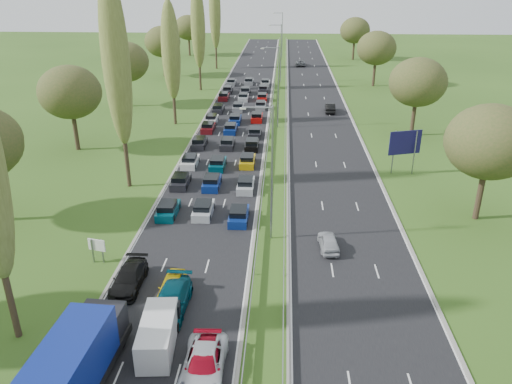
# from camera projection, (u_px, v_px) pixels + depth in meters

# --- Properties ---
(ground) EXTENTS (260.00, 260.00, 0.00)m
(ground) POSITION_uv_depth(u_px,v_px,m) (278.00, 124.00, 78.20)
(ground) COLOR #2E4E18
(ground) RESTS_ON ground
(near_carriageway) EXTENTS (10.50, 215.00, 0.04)m
(near_carriageway) POSITION_uv_depth(u_px,v_px,m) (236.00, 119.00, 80.84)
(near_carriageway) COLOR black
(near_carriageway) RESTS_ON ground
(far_carriageway) EXTENTS (10.50, 215.00, 0.04)m
(far_carriageway) POSITION_uv_depth(u_px,v_px,m) (320.00, 120.00, 80.14)
(far_carriageway) COLOR black
(far_carriageway) RESTS_ON ground
(central_reservation) EXTENTS (2.36, 215.00, 0.32)m
(central_reservation) POSITION_uv_depth(u_px,v_px,m) (278.00, 116.00, 80.27)
(central_reservation) COLOR gray
(central_reservation) RESTS_ON ground
(lamp_columns) EXTENTS (0.18, 140.18, 12.00)m
(lamp_columns) POSITION_uv_depth(u_px,v_px,m) (278.00, 88.00, 73.97)
(lamp_columns) COLOR gray
(lamp_columns) RESTS_ON ground
(poplar_row) EXTENTS (2.80, 127.80, 22.44)m
(poplar_row) POSITION_uv_depth(u_px,v_px,m) (152.00, 53.00, 63.24)
(poplar_row) COLOR #2D2116
(poplar_row) RESTS_ON ground
(woodland_left) EXTENTS (8.00, 166.00, 11.10)m
(woodland_left) POSITION_uv_depth(u_px,v_px,m) (59.00, 98.00, 60.60)
(woodland_left) COLOR #2D2116
(woodland_left) RESTS_ON ground
(woodland_right) EXTENTS (8.00, 153.00, 11.10)m
(woodland_right) POSITION_uv_depth(u_px,v_px,m) (434.00, 96.00, 61.92)
(woodland_right) COLOR #2D2116
(woodland_right) RESTS_ON ground
(traffic_queue_fill) EXTENTS (9.13, 67.85, 0.80)m
(traffic_queue_fill) POSITION_uv_depth(u_px,v_px,m) (234.00, 124.00, 76.46)
(traffic_queue_fill) COLOR #053F4C
(traffic_queue_fill) RESTS_ON ground
(near_car_3) EXTENTS (2.06, 5.03, 1.46)m
(near_car_3) POSITION_uv_depth(u_px,v_px,m) (129.00, 278.00, 37.18)
(near_car_3) COLOR black
(near_car_3) RESTS_ON near_carriageway
(near_car_7) EXTENTS (2.39, 5.56, 1.60)m
(near_car_7) POSITION_uv_depth(u_px,v_px,m) (172.00, 300.00, 34.51)
(near_car_7) COLOR #05404F
(near_car_7) RESTS_ON near_carriageway
(near_car_8) EXTENTS (1.79, 4.18, 1.41)m
(near_car_8) POSITION_uv_depth(u_px,v_px,m) (172.00, 287.00, 36.18)
(near_car_8) COLOR gold
(near_car_8) RESTS_ON near_carriageway
(near_car_10) EXTENTS (2.46, 5.32, 1.48)m
(near_car_10) POSITION_uv_depth(u_px,v_px,m) (204.00, 364.00, 28.99)
(near_car_10) COLOR silver
(near_car_10) RESTS_ON near_carriageway
(near_car_11) EXTENTS (2.24, 5.10, 1.46)m
(near_car_11) POSITION_uv_depth(u_px,v_px,m) (204.00, 366.00, 28.82)
(near_car_11) COLOR #9F091D
(near_car_11) RESTS_ON near_carriageway
(far_car_0) EXTENTS (1.81, 3.95, 1.31)m
(far_car_0) POSITION_uv_depth(u_px,v_px,m) (329.00, 242.00, 42.36)
(far_car_0) COLOR #A4A7AE
(far_car_0) RESTS_ON far_carriageway
(far_car_1) EXTENTS (1.78, 4.71, 1.53)m
(far_car_1) POSITION_uv_depth(u_px,v_px,m) (330.00, 108.00, 84.34)
(far_car_1) COLOR black
(far_car_1) RESTS_ON far_carriageway
(far_car_2) EXTENTS (2.55, 5.35, 1.48)m
(far_car_2) POSITION_uv_depth(u_px,v_px,m) (300.00, 63.00, 127.22)
(far_car_2) COLOR gray
(far_car_2) RESTS_ON far_carriageway
(blue_lorry) EXTENTS (2.66, 9.57, 4.04)m
(blue_lorry) POSITION_uv_depth(u_px,v_px,m) (77.00, 363.00, 27.19)
(blue_lorry) COLOR black
(blue_lorry) RESTS_ON near_carriageway
(white_van_rear) EXTENTS (1.99, 5.09, 2.04)m
(white_van_rear) POSITION_uv_depth(u_px,v_px,m) (159.00, 332.00, 31.10)
(white_van_rear) COLOR silver
(white_van_rear) RESTS_ON near_carriageway
(info_sign) EXTENTS (1.48, 0.45, 2.10)m
(info_sign) POSITION_uv_depth(u_px,v_px,m) (97.00, 247.00, 40.09)
(info_sign) COLOR gray
(info_sign) RESTS_ON ground
(direction_sign) EXTENTS (3.85, 1.30, 5.20)m
(direction_sign) POSITION_uv_depth(u_px,v_px,m) (405.00, 144.00, 57.30)
(direction_sign) COLOR gray
(direction_sign) RESTS_ON ground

